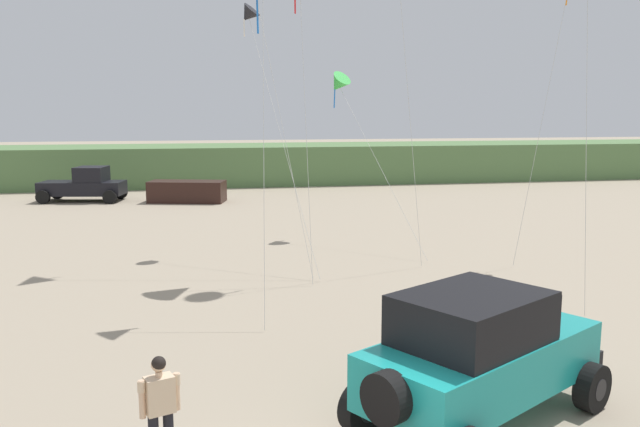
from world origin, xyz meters
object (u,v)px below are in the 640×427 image
at_px(person_watching, 160,405).
at_px(distant_sedan, 187,192).
at_px(kite_pink_ribbon, 338,84).
at_px(distant_pickup, 85,185).
at_px(jeep, 481,353).
at_px(kite_purple_stunt, 248,16).

relative_size(person_watching, distant_sedan, 0.40).
bearing_deg(kite_pink_ribbon, person_watching, -110.26).
bearing_deg(distant_pickup, kite_pink_ribbon, -45.37).
distance_m(person_watching, kite_pink_ribbon, 19.37).
distance_m(person_watching, distant_pickup, 30.25).
bearing_deg(jeep, distant_sedan, 100.10).
xyz_separation_m(person_watching, kite_purple_stunt, (2.66, 15.55, 7.61)).
relative_size(kite_purple_stunt, kite_pink_ribbon, 1.34).
distance_m(distant_pickup, kite_purple_stunt, 18.09).
height_order(distant_sedan, kite_purple_stunt, kite_purple_stunt).
bearing_deg(person_watching, distant_sedan, 89.78).
height_order(jeep, distant_pickup, jeep).
height_order(person_watching, distant_sedan, person_watching).
xyz_separation_m(distant_sedan, kite_purple_stunt, (2.55, -12.74, 7.94)).
distance_m(jeep, kite_purple_stunt, 17.03).
bearing_deg(person_watching, distant_pickup, 100.71).
bearing_deg(kite_pink_ribbon, jeep, -94.60).
xyz_separation_m(person_watching, kite_pink_ribbon, (6.46, 17.49, 5.25)).
height_order(distant_pickup, kite_pink_ribbon, kite_pink_ribbon).
relative_size(jeep, person_watching, 2.98).
xyz_separation_m(jeep, kite_purple_stunt, (-2.42, 15.17, 7.34)).
relative_size(jeep, kite_pink_ribbon, 0.74).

